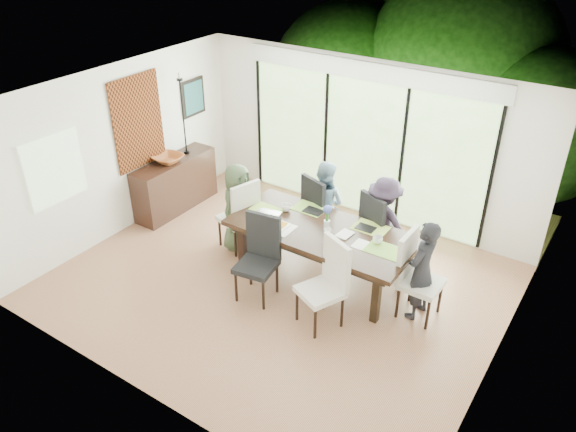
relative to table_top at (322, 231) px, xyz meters
The scene contains 62 objects.
floor 1.01m from the table_top, 131.97° to the right, with size 6.00×5.00×0.01m, color brown.
ceiling 2.02m from the table_top, 131.97° to the right, with size 6.00×5.00×0.01m, color white.
wall_back 2.16m from the table_top, 101.61° to the left, with size 6.00×0.02×2.70m, color white.
wall_front 3.06m from the table_top, 98.03° to the right, with size 6.00×0.02×2.70m, color silver.
wall_left 3.51m from the table_top, behind, with size 0.02×5.00×2.70m, color silver.
wall_right 2.69m from the table_top, 10.22° to the right, with size 0.02×5.00×2.70m, color beige.
glass_doors 2.09m from the table_top, 101.84° to the left, with size 4.20×0.02×2.30m, color #598C3F.
blinds_header 2.66m from the table_top, 101.89° to the left, with size 4.40×0.06×0.28m, color white.
mullion_a 3.24m from the table_top, 141.65° to the left, with size 0.05×0.04×2.30m, color black.
mullion_b 2.32m from the table_top, 119.33° to the left, with size 0.05×0.04×2.30m, color black.
mullion_c 2.05m from the table_top, 82.00° to the left, with size 0.05×0.04×2.30m, color black.
mullion_d 2.64m from the table_top, 49.87° to the left, with size 0.05×0.04×2.30m, color black.
side_window 3.84m from the table_top, 153.82° to the right, with size 0.02×0.90×1.00m, color #8CAD7F.
deck 3.08m from the table_top, 98.14° to the left, with size 6.00×1.80×0.10m, color brown.
rail_top 3.76m from the table_top, 96.42° to the left, with size 6.00×0.08×0.06m, color brown.
foliage_left 5.27m from the table_top, 115.13° to the left, with size 3.20×3.20×3.20m, color #14380F.
foliage_mid 5.43m from the table_top, 90.21° to the left, with size 4.00×4.00×4.00m, color #14380F.
foliage_right 4.89m from the table_top, 68.56° to the left, with size 2.80×2.80×2.80m, color #14380F.
foliage_far 6.18m from the table_top, 99.59° to the left, with size 3.60×3.60×3.60m, color #14380F.
table_top is the anchor object (origin of this frame).
table_apron 0.10m from the table_top, 90.00° to the right, with size 2.40×0.98×0.11m, color black.
table_leg_fl 1.23m from the table_top, 158.29° to the right, with size 0.10×0.10×0.75m, color black.
table_leg_fr 1.23m from the table_top, 21.71° to the right, with size 0.10×0.10×0.75m, color black.
table_leg_bl 1.23m from the table_top, 158.29° to the left, with size 0.10×0.10×0.75m, color black.
table_leg_br 1.23m from the table_top, 21.71° to the left, with size 0.10×0.10×0.75m, color black.
chair_left_end 1.51m from the table_top, behind, with size 0.50×0.50×1.20m, color beige, non-canonical shape.
chair_right_end 1.51m from the table_top, ahead, with size 0.50×0.50×1.20m, color silver, non-canonical shape.
chair_far_left 0.98m from the table_top, 117.90° to the left, with size 0.50×0.50×1.20m, color black, non-canonical shape.
chair_far_right 1.03m from the table_top, 57.09° to the left, with size 0.50×0.50×1.20m, color black, non-canonical shape.
chair_near_left 1.02m from the table_top, 119.89° to the right, with size 0.50×0.50×1.20m, color black, non-canonical shape.
chair_near_right 1.02m from the table_top, 60.11° to the right, with size 0.50×0.50×1.20m, color silver, non-canonical shape.
person_left_end 1.48m from the table_top, behind, with size 0.66×0.41×1.41m, color #3C4C33.
person_right_end 1.48m from the table_top, ahead, with size 0.66×0.41×1.41m, color black.
person_far_left 0.95m from the table_top, 118.47° to the left, with size 0.66×0.41×1.41m, color #7595A9.
person_far_right 1.00m from the table_top, 56.47° to the left, with size 0.66×0.41×1.41m, color #2A2030.
placemat_left 0.95m from the table_top, behind, with size 0.48×0.35×0.01m, color #81A73B.
placemat_right 0.95m from the table_top, ahead, with size 0.48×0.35×0.01m, color #79AC3D.
placemat_far_l 0.60m from the table_top, 138.37° to the left, with size 0.48×0.35×0.01m, color #88C044.
placemat_far_r 0.68m from the table_top, 36.03° to the left, with size 0.48×0.35×0.01m, color #98B340.
placemat_paper 0.63m from the table_top, 151.39° to the right, with size 0.48×0.35×0.01m, color white.
tablet_far_l 0.50m from the table_top, 135.00° to the left, with size 0.28×0.20×0.01m, color black.
tablet_far_r 0.61m from the table_top, 34.99° to the left, with size 0.26×0.19×0.01m, color black.
papers 0.70m from the table_top, ahead, with size 0.33×0.24×0.00m, color white.
platter_base 0.63m from the table_top, 151.39° to the right, with size 0.28×0.28×0.03m, color white.
platter_snacks 0.63m from the table_top, 151.39° to the right, with size 0.22×0.22×0.02m, color orange.
vase 0.12m from the table_top, 45.00° to the left, with size 0.09×0.09×0.13m, color silver.
hyacinth_stems 0.24m from the table_top, 45.00° to the left, with size 0.04×0.04×0.17m, color #337226.
hyacinth_blooms 0.35m from the table_top, 45.00° to the left, with size 0.12×0.12×0.12m, color #4A5BB9.
laptop 0.86m from the table_top, behind, with size 0.36×0.23×0.03m, color silver.
cup_a 0.72m from the table_top, 167.91° to the left, with size 0.14×0.14×0.10m, color white.
cup_b 0.20m from the table_top, 33.69° to the right, with size 0.11×0.11×0.10m, color white.
cup_c 0.81m from the table_top, ahead, with size 0.14×0.14×0.10m, color white.
book 0.26m from the table_top, 11.31° to the left, with size 0.18×0.24×0.02m, color white.
sideboard 3.22m from the table_top, behind, with size 0.46×1.64×0.92m, color black.
bowl 3.20m from the table_top, behind, with size 0.49×0.49×0.12m, color brown.
candlestick_base 3.27m from the table_top, 166.99° to the left, with size 0.10×0.10×0.04m, color black.
candlestick_shaft 3.36m from the table_top, 166.99° to the left, with size 0.02×0.02×1.28m, color black.
candlestick_pan 3.57m from the table_top, 166.99° to the left, with size 0.10×0.10×0.03m, color black.
candle 3.59m from the table_top, 166.99° to the left, with size 0.04×0.04×0.10m, color silver.
tapestry 3.51m from the table_top, behind, with size 0.02×1.00×1.50m, color maroon.
art_frame 3.73m from the table_top, 160.01° to the left, with size 0.03×0.55×0.65m, color black.
art_canvas 3.72m from the table_top, 159.90° to the left, with size 0.01×0.45×0.55m, color #18484D.
Camera 1 is at (3.71, -5.32, 4.88)m, focal length 35.00 mm.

